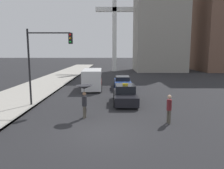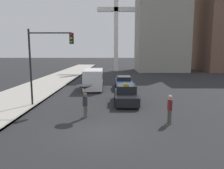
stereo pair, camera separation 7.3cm
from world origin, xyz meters
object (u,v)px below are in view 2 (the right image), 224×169
Objects in this scene: pedestrian_with_umbrella at (85,92)px; traffic_light at (47,54)px; taxi at (126,95)px; sedan_red at (124,83)px; ambulance_van at (94,78)px; monument_cross at (116,23)px; pedestrian_man at (170,107)px.

traffic_light reaches higher than pedestrian_with_umbrella.
pedestrian_with_umbrella reaches higher than taxi.
sedan_red is 3.54m from ambulance_van.
monument_cross is (5.47, 31.48, 6.24)m from traffic_light.
ambulance_van is 2.98× the size of pedestrian_man.
traffic_light is (-3.20, 3.03, 2.36)m from pedestrian_with_umbrella.
traffic_light is 0.32× the size of monument_cross.
sedan_red is 12.75m from pedestrian_man.
ambulance_van is 2.42× the size of pedestrian_with_umbrella.
taxi is at bearing -172.23° from pedestrian_man.
ambulance_van reaches higher than sedan_red.
traffic_light is (-6.14, -8.52, 3.40)m from sedan_red.
taxi is at bearing -19.57° from pedestrian_with_umbrella.
taxi is 7.35m from sedan_red.
pedestrian_with_umbrella is at bearing -93.76° from monument_cross.
taxi is 0.78× the size of traffic_light.
pedestrian_with_umbrella is at bearing 56.12° from taxi.
pedestrian_with_umbrella is at bearing 75.71° from sedan_red.
taxi is 5.16m from pedestrian_with_umbrella.
monument_cross reaches higher than taxi.
pedestrian_man is 0.09× the size of monument_cross.
taxi is 5.70m from pedestrian_man.
taxi is 31.81m from monument_cross.
ambulance_van is 0.87× the size of traffic_light.
pedestrian_with_umbrella is (-2.94, -11.55, 1.04)m from sedan_red.
traffic_light reaches higher than sedan_red.
taxi is at bearing 114.13° from ambulance_van.
sedan_red is 11.04m from traffic_light.
pedestrian_man is at bearing 112.74° from ambulance_van.
ambulance_van is at bearing 13.12° from sedan_red.
ambulance_van reaches higher than taxi.
traffic_light is at bearing -131.68° from pedestrian_man.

